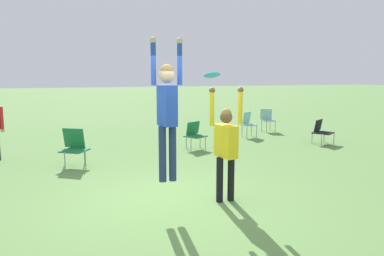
{
  "coord_description": "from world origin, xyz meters",
  "views": [
    {
      "loc": [
        -1.68,
        -6.04,
        2.22
      ],
      "look_at": [
        0.39,
        -0.01,
        1.3
      ],
      "focal_mm": 35.0,
      "sensor_mm": 36.0,
      "label": 1
    }
  ],
  "objects_px": {
    "person_jumping": "(167,106)",
    "camping_chair_1": "(74,145)",
    "camping_chair_3": "(248,122)",
    "person_defending": "(226,142)",
    "camping_chair_2": "(195,133)",
    "camping_chair_4": "(267,118)",
    "camping_chair_0": "(321,130)",
    "frisbee": "(212,75)"
  },
  "relations": [
    {
      "from": "frisbee",
      "to": "camping_chair_3",
      "type": "height_order",
      "value": "frisbee"
    },
    {
      "from": "camping_chair_0",
      "to": "camping_chair_4",
      "type": "xyz_separation_m",
      "value": [
        -0.28,
        2.91,
        0.08
      ]
    },
    {
      "from": "person_jumping",
      "to": "camping_chair_4",
      "type": "relative_size",
      "value": 2.59
    },
    {
      "from": "camping_chair_3",
      "to": "person_defending",
      "type": "bearing_deg",
      "value": 26.66
    },
    {
      "from": "camping_chair_1",
      "to": "camping_chair_3",
      "type": "distance_m",
      "value": 6.52
    },
    {
      "from": "person_jumping",
      "to": "camping_chair_4",
      "type": "height_order",
      "value": "person_jumping"
    },
    {
      "from": "person_defending",
      "to": "camping_chair_4",
      "type": "height_order",
      "value": "person_defending"
    },
    {
      "from": "person_defending",
      "to": "frisbee",
      "type": "distance_m",
      "value": 1.2
    },
    {
      "from": "person_jumping",
      "to": "camping_chair_1",
      "type": "xyz_separation_m",
      "value": [
        -1.34,
        3.72,
        -1.22
      ]
    },
    {
      "from": "person_jumping",
      "to": "camping_chair_3",
      "type": "height_order",
      "value": "person_jumping"
    },
    {
      "from": "person_jumping",
      "to": "camping_chair_1",
      "type": "height_order",
      "value": "person_jumping"
    },
    {
      "from": "frisbee",
      "to": "camping_chair_3",
      "type": "relative_size",
      "value": 0.31
    },
    {
      "from": "camping_chair_1",
      "to": "camping_chair_0",
      "type": "bearing_deg",
      "value": -142.66
    },
    {
      "from": "camping_chair_2",
      "to": "camping_chair_4",
      "type": "distance_m",
      "value": 4.54
    },
    {
      "from": "camping_chair_2",
      "to": "camping_chair_1",
      "type": "bearing_deg",
      "value": -12.61
    },
    {
      "from": "camping_chair_3",
      "to": "camping_chair_0",
      "type": "bearing_deg",
      "value": 96.23
    },
    {
      "from": "camping_chair_2",
      "to": "camping_chair_3",
      "type": "xyz_separation_m",
      "value": [
        2.54,
        1.45,
        0.06
      ]
    },
    {
      "from": "person_defending",
      "to": "camping_chair_1",
      "type": "relative_size",
      "value": 2.19
    },
    {
      "from": "camping_chair_4",
      "to": "frisbee",
      "type": "bearing_deg",
      "value": 77.07
    },
    {
      "from": "camping_chair_2",
      "to": "person_defending",
      "type": "bearing_deg",
      "value": 47.48
    },
    {
      "from": "camping_chair_0",
      "to": "camping_chair_2",
      "type": "relative_size",
      "value": 1.05
    },
    {
      "from": "camping_chair_4",
      "to": "camping_chair_1",
      "type": "bearing_deg",
      "value": 48.53
    },
    {
      "from": "camping_chair_0",
      "to": "person_defending",
      "type": "bearing_deg",
      "value": 4.28
    },
    {
      "from": "camping_chair_2",
      "to": "camping_chair_3",
      "type": "relative_size",
      "value": 0.91
    },
    {
      "from": "camping_chair_1",
      "to": "camping_chair_2",
      "type": "distance_m",
      "value": 3.64
    },
    {
      "from": "camping_chair_2",
      "to": "person_jumping",
      "type": "bearing_deg",
      "value": 36.21
    },
    {
      "from": "person_jumping",
      "to": "camping_chair_2",
      "type": "relative_size",
      "value": 2.81
    },
    {
      "from": "camping_chair_3",
      "to": "camping_chair_4",
      "type": "height_order",
      "value": "camping_chair_3"
    },
    {
      "from": "camping_chair_0",
      "to": "camping_chair_2",
      "type": "bearing_deg",
      "value": -41.25
    },
    {
      "from": "person_defending",
      "to": "camping_chair_4",
      "type": "distance_m",
      "value": 8.57
    },
    {
      "from": "person_defending",
      "to": "camping_chair_2",
      "type": "distance_m",
      "value": 4.77
    },
    {
      "from": "camping_chair_0",
      "to": "camping_chair_4",
      "type": "height_order",
      "value": "camping_chair_4"
    },
    {
      "from": "camping_chair_1",
      "to": "camping_chair_3",
      "type": "height_order",
      "value": "camping_chair_1"
    },
    {
      "from": "frisbee",
      "to": "camping_chair_4",
      "type": "relative_size",
      "value": 0.31
    },
    {
      "from": "camping_chair_0",
      "to": "camping_chair_2",
      "type": "distance_m",
      "value": 4.17
    },
    {
      "from": "camping_chair_1",
      "to": "camping_chair_4",
      "type": "bearing_deg",
      "value": -121.52
    },
    {
      "from": "camping_chair_0",
      "to": "camping_chair_3",
      "type": "height_order",
      "value": "camping_chair_3"
    },
    {
      "from": "frisbee",
      "to": "person_jumping",
      "type": "bearing_deg",
      "value": -177.05
    },
    {
      "from": "person_defending",
      "to": "camping_chair_3",
      "type": "xyz_separation_m",
      "value": [
        3.59,
        6.06,
        -0.52
      ]
    },
    {
      "from": "camping_chair_3",
      "to": "person_jumping",
      "type": "bearing_deg",
      "value": 20.39
    },
    {
      "from": "person_jumping",
      "to": "camping_chair_2",
      "type": "bearing_deg",
      "value": -32.88
    },
    {
      "from": "camping_chair_4",
      "to": "person_jumping",
      "type": "bearing_deg",
      "value": 73.41
    }
  ]
}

